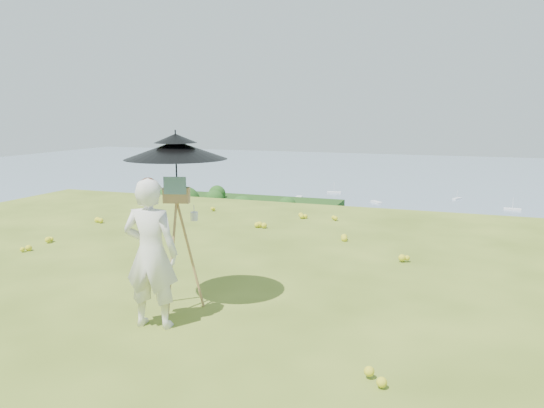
% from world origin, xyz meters
% --- Properties ---
extents(ground, '(14.00, 14.00, 0.00)m').
position_xyz_m(ground, '(0.00, 0.00, 0.00)').
color(ground, '#4F641C').
rests_on(ground, ground).
extents(shoreline_tier, '(170.00, 28.00, 8.00)m').
position_xyz_m(shoreline_tier, '(0.00, 75.00, -36.00)').
color(shoreline_tier, '#6E6658').
rests_on(shoreline_tier, bay_water).
extents(bay_water, '(700.00, 700.00, 0.00)m').
position_xyz_m(bay_water, '(0.00, 240.00, -34.00)').
color(bay_water, slate).
rests_on(bay_water, ground).
extents(peninsula, '(90.00, 60.00, 12.00)m').
position_xyz_m(peninsula, '(-75.00, 155.00, -29.00)').
color(peninsula, '#19380F').
rests_on(peninsula, bay_water).
extents(slope_trees, '(110.00, 50.00, 6.00)m').
position_xyz_m(slope_trees, '(0.00, 35.00, -15.00)').
color(slope_trees, '#1E4B16').
rests_on(slope_trees, forest_slope).
extents(harbor_town, '(110.00, 22.00, 5.00)m').
position_xyz_m(harbor_town, '(0.00, 75.00, -29.50)').
color(harbor_town, beige).
rests_on(harbor_town, shoreline_tier).
extents(moored_boats, '(140.00, 140.00, 0.70)m').
position_xyz_m(moored_boats, '(-12.50, 161.00, -33.65)').
color(moored_boats, white).
rests_on(moored_boats, bay_water).
extents(wildflowers, '(10.00, 10.50, 0.12)m').
position_xyz_m(wildflowers, '(0.00, 0.25, 0.06)').
color(wildflowers, yellow).
rests_on(wildflowers, ground).
extents(painter, '(0.69, 0.51, 1.75)m').
position_xyz_m(painter, '(1.69, -1.64, 0.87)').
color(painter, silver).
rests_on(painter, ground).
extents(field_easel, '(0.79, 0.79, 1.69)m').
position_xyz_m(field_easel, '(1.69, -1.03, 0.85)').
color(field_easel, olive).
rests_on(field_easel, ground).
extents(sun_umbrella, '(1.36, 1.36, 0.86)m').
position_xyz_m(sun_umbrella, '(1.68, -1.00, 1.83)').
color(sun_umbrella, black).
rests_on(sun_umbrella, field_easel).
extents(painter_cap, '(0.25, 0.27, 0.10)m').
position_xyz_m(painter_cap, '(1.69, -1.64, 1.70)').
color(painter_cap, '#DB787E').
rests_on(painter_cap, painter).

